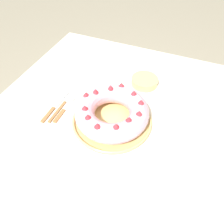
{
  "coord_description": "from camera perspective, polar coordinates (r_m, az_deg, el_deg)",
  "views": [
    {
      "loc": [
        0.22,
        -0.57,
        1.5
      ],
      "look_at": [
        -0.01,
        -0.01,
        0.84
      ],
      "focal_mm": 35.0,
      "sensor_mm": 36.0,
      "label": 1
    }
  ],
  "objects": [
    {
      "name": "side_bowl",
      "position": [
        1.12,
        8.51,
        7.96
      ],
      "size": [
        0.13,
        0.13,
        0.03
      ],
      "primitive_type": "cylinder",
      "color": "tan",
      "rests_on": "dining_table"
    },
    {
      "name": "fork",
      "position": [
        1.03,
        -12.86,
        1.68
      ],
      "size": [
        0.02,
        0.19,
        0.01
      ],
      "rotation": [
        0.0,
        0.0,
        0.09
      ],
      "color": "#936038",
      "rests_on": "dining_table"
    },
    {
      "name": "serving_dish",
      "position": [
        0.93,
        0.0,
        -2.17
      ],
      "size": [
        0.34,
        0.34,
        0.02
      ],
      "color": "tan",
      "rests_on": "dining_table"
    },
    {
      "name": "serving_knife",
      "position": [
        1.03,
        -15.0,
        0.99
      ],
      "size": [
        0.02,
        0.21,
        0.01
      ],
      "rotation": [
        0.0,
        0.0,
        0.04
      ],
      "color": "#936038",
      "rests_on": "dining_table"
    },
    {
      "name": "ground_plane",
      "position": [
        1.62,
        0.53,
        -20.39
      ],
      "size": [
        8.0,
        8.0,
        0.0
      ],
      "primitive_type": "plane",
      "color": "gray"
    },
    {
      "name": "cake_knife",
      "position": [
        1.01,
        -12.5,
        0.43
      ],
      "size": [
        0.02,
        0.18,
        0.01
      ],
      "rotation": [
        0.0,
        0.0,
        0.01
      ],
      "color": "#936038",
      "rests_on": "dining_table"
    },
    {
      "name": "bundt_cake",
      "position": [
        0.89,
        -0.0,
        0.04
      ],
      "size": [
        0.31,
        0.31,
        0.1
      ],
      "color": "#E09EAD",
      "rests_on": "serving_dish"
    },
    {
      "name": "napkin",
      "position": [
        0.9,
        17.8,
        -9.33
      ],
      "size": [
        0.19,
        0.13,
        0.0
      ],
      "primitive_type": "cube",
      "rotation": [
        0.0,
        0.0,
        0.05
      ],
      "color": "white",
      "rests_on": "dining_table"
    },
    {
      "name": "dining_table",
      "position": [
        1.02,
        0.79,
        -5.73
      ],
      "size": [
        1.16,
        1.22,
        0.78
      ],
      "color": "beige",
      "rests_on": "ground_plane"
    }
  ]
}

